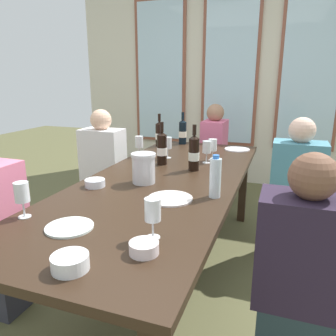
{
  "coord_description": "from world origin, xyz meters",
  "views": [
    {
      "loc": [
        0.72,
        -1.94,
        1.38
      ],
      "look_at": [
        0.0,
        0.08,
        0.79
      ],
      "focal_mm": 35.07,
      "sensor_mm": 36.0,
      "label": 1
    }
  ],
  "objects_px": {
    "metal_pitcher": "(144,168)",
    "tasting_bowl_1": "(70,262)",
    "tasting_bowl_2": "(144,248)",
    "wine_glass_3": "(168,144)",
    "wine_glass_1": "(213,146)",
    "seated_person_4": "(214,157)",
    "wine_bottle_1": "(162,148)",
    "seated_person_3": "(300,287)",
    "white_plate_0": "(170,198)",
    "white_plate_1": "(69,227)",
    "wine_glass_5": "(139,143)",
    "water_bottle": "(215,177)",
    "seated_person_1": "(295,194)",
    "wine_bottle_2": "(183,132)",
    "wine_bottle_0": "(159,134)",
    "wine_bottle_3": "(194,153)",
    "tasting_bowl_0": "(95,183)",
    "dining_table": "(164,188)",
    "wine_glass_0": "(22,194)",
    "wine_glass_4": "(153,212)",
    "wine_glass_2": "(207,148)",
    "seated_person_0": "(104,172)",
    "white_plate_2": "(237,149)"
  },
  "relations": [
    {
      "from": "tasting_bowl_2",
      "to": "wine_glass_3",
      "type": "xyz_separation_m",
      "value": [
        -0.43,
        1.47,
        0.09
      ]
    },
    {
      "from": "wine_glass_2",
      "to": "seated_person_4",
      "type": "height_order",
      "value": "seated_person_4"
    },
    {
      "from": "seated_person_0",
      "to": "dining_table",
      "type": "bearing_deg",
      "value": -37.19
    },
    {
      "from": "dining_table",
      "to": "wine_glass_2",
      "type": "xyz_separation_m",
      "value": [
        0.17,
        0.49,
        0.18
      ]
    },
    {
      "from": "wine_bottle_1",
      "to": "wine_glass_5",
      "type": "height_order",
      "value": "wine_bottle_1"
    },
    {
      "from": "white_plate_2",
      "to": "tasting_bowl_2",
      "type": "distance_m",
      "value": 1.99
    },
    {
      "from": "wine_bottle_1",
      "to": "wine_glass_5",
      "type": "xyz_separation_m",
      "value": [
        -0.27,
        0.18,
        -0.01
      ]
    },
    {
      "from": "wine_glass_4",
      "to": "wine_glass_2",
      "type": "bearing_deg",
      "value": 93.43
    },
    {
      "from": "wine_glass_1",
      "to": "seated_person_4",
      "type": "bearing_deg",
      "value": 100.82
    },
    {
      "from": "water_bottle",
      "to": "seated_person_1",
      "type": "height_order",
      "value": "seated_person_1"
    },
    {
      "from": "wine_glass_1",
      "to": "wine_glass_3",
      "type": "xyz_separation_m",
      "value": [
        -0.36,
        -0.04,
        -0.0
      ]
    },
    {
      "from": "wine_glass_2",
      "to": "wine_bottle_3",
      "type": "bearing_deg",
      "value": -99.11
    },
    {
      "from": "metal_pitcher",
      "to": "wine_glass_0",
      "type": "xyz_separation_m",
      "value": [
        -0.32,
        -0.68,
        0.02
      ]
    },
    {
      "from": "water_bottle",
      "to": "wine_glass_3",
      "type": "height_order",
      "value": "water_bottle"
    },
    {
      "from": "dining_table",
      "to": "tasting_bowl_2",
      "type": "height_order",
      "value": "tasting_bowl_2"
    },
    {
      "from": "seated_person_0",
      "to": "seated_person_1",
      "type": "relative_size",
      "value": 1.0
    },
    {
      "from": "dining_table",
      "to": "wine_glass_1",
      "type": "distance_m",
      "value": 0.64
    },
    {
      "from": "wine_glass_4",
      "to": "seated_person_3",
      "type": "relative_size",
      "value": 0.16
    },
    {
      "from": "white_plate_0",
      "to": "white_plate_1",
      "type": "distance_m",
      "value": 0.57
    },
    {
      "from": "wine_bottle_2",
      "to": "wine_bottle_0",
      "type": "bearing_deg",
      "value": -136.22
    },
    {
      "from": "metal_pitcher",
      "to": "tasting_bowl_1",
      "type": "bearing_deg",
      "value": -81.08
    },
    {
      "from": "wine_bottle_2",
      "to": "tasting_bowl_2",
      "type": "relative_size",
      "value": 2.78
    },
    {
      "from": "white_plate_0",
      "to": "tasting_bowl_1",
      "type": "height_order",
      "value": "tasting_bowl_1"
    },
    {
      "from": "dining_table",
      "to": "wine_glass_4",
      "type": "bearing_deg",
      "value": -72.82
    },
    {
      "from": "wine_bottle_2",
      "to": "wine_glass_2",
      "type": "bearing_deg",
      "value": -58.95
    },
    {
      "from": "wine_glass_1",
      "to": "wine_glass_4",
      "type": "height_order",
      "value": "same"
    },
    {
      "from": "white_plate_0",
      "to": "wine_bottle_2",
      "type": "relative_size",
      "value": 0.78
    },
    {
      "from": "wine_bottle_1",
      "to": "seated_person_3",
      "type": "height_order",
      "value": "seated_person_3"
    },
    {
      "from": "wine_bottle_0",
      "to": "wine_glass_1",
      "type": "relative_size",
      "value": 1.79
    },
    {
      "from": "seated_person_4",
      "to": "wine_glass_5",
      "type": "bearing_deg",
      "value": -110.52
    },
    {
      "from": "dining_table",
      "to": "white_plate_1",
      "type": "relative_size",
      "value": 11.89
    },
    {
      "from": "wine_bottle_3",
      "to": "water_bottle",
      "type": "distance_m",
      "value": 0.55
    },
    {
      "from": "wine_bottle_0",
      "to": "seated_person_3",
      "type": "distance_m",
      "value": 2.06
    },
    {
      "from": "wine_glass_4",
      "to": "tasting_bowl_2",
      "type": "bearing_deg",
      "value": -83.17
    },
    {
      "from": "wine_bottle_1",
      "to": "wine_glass_2",
      "type": "xyz_separation_m",
      "value": [
        0.31,
        0.16,
        -0.01
      ]
    },
    {
      "from": "wine_glass_2",
      "to": "wine_glass_3",
      "type": "height_order",
      "value": "same"
    },
    {
      "from": "metal_pitcher",
      "to": "wine_glass_5",
      "type": "distance_m",
      "value": 0.72
    },
    {
      "from": "wine_bottle_1",
      "to": "seated_person_3",
      "type": "distance_m",
      "value": 1.41
    },
    {
      "from": "white_plate_1",
      "to": "wine_bottle_3",
      "type": "distance_m",
      "value": 1.13
    },
    {
      "from": "white_plate_1",
      "to": "tasting_bowl_0",
      "type": "bearing_deg",
      "value": 110.61
    },
    {
      "from": "wine_glass_0",
      "to": "seated_person_1",
      "type": "height_order",
      "value": "seated_person_1"
    },
    {
      "from": "wine_glass_4",
      "to": "seated_person_0",
      "type": "xyz_separation_m",
      "value": [
        -1.09,
        1.44,
        -0.33
      ]
    },
    {
      "from": "white_plate_0",
      "to": "metal_pitcher",
      "type": "xyz_separation_m",
      "value": [
        -0.25,
        0.22,
        0.09
      ]
    },
    {
      "from": "tasting_bowl_1",
      "to": "seated_person_1",
      "type": "xyz_separation_m",
      "value": [
        0.78,
        1.71,
        -0.24
      ]
    },
    {
      "from": "metal_pitcher",
      "to": "tasting_bowl_0",
      "type": "xyz_separation_m",
      "value": [
        -0.25,
        -0.17,
        -0.07
      ]
    },
    {
      "from": "wine_glass_0",
      "to": "wine_bottle_0",
      "type": "bearing_deg",
      "value": 90.06
    },
    {
      "from": "wine_glass_4",
      "to": "tasting_bowl_1",
      "type": "bearing_deg",
      "value": -120.12
    },
    {
      "from": "wine_bottle_2",
      "to": "tasting_bowl_2",
      "type": "distance_m",
      "value": 2.14
    },
    {
      "from": "wine_glass_5",
      "to": "seated_person_1",
      "type": "relative_size",
      "value": 0.16
    },
    {
      "from": "tasting_bowl_0",
      "to": "seated_person_1",
      "type": "xyz_separation_m",
      "value": [
        1.18,
        0.9,
        -0.24
      ]
    }
  ]
}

